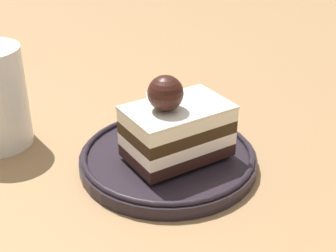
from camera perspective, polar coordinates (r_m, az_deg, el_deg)
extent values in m
plane|color=olive|center=(0.51, -0.75, -6.31)|extent=(2.40, 2.40, 0.00)
cylinder|color=black|center=(0.53, 0.00, -4.02)|extent=(0.19, 0.19, 0.01)
torus|color=black|center=(0.52, 0.00, -3.19)|extent=(0.19, 0.19, 0.01)
cube|color=black|center=(0.51, 1.08, -2.74)|extent=(0.11, 0.08, 0.01)
cube|color=white|center=(0.50, 1.09, -1.43)|extent=(0.11, 0.08, 0.01)
cube|color=black|center=(0.50, 1.10, -0.07)|extent=(0.11, 0.08, 0.01)
cube|color=white|center=(0.49, 1.12, 1.32)|extent=(0.11, 0.08, 0.01)
cube|color=silver|center=(0.49, 1.13, 2.18)|extent=(0.11, 0.08, 0.00)
sphere|color=black|center=(0.47, -0.30, 3.90)|extent=(0.04, 0.04, 0.04)
cube|color=silver|center=(0.61, -2.08, 2.35)|extent=(0.03, 0.07, 0.00)
cube|color=silver|center=(0.57, -1.66, 0.47)|extent=(0.01, 0.02, 0.00)
cube|color=silver|center=(0.55, -1.94, -0.65)|extent=(0.01, 0.03, 0.00)
cube|color=silver|center=(0.55, -1.60, -0.63)|extent=(0.01, 0.03, 0.00)
cube|color=silver|center=(0.55, -1.25, -0.61)|extent=(0.01, 0.03, 0.00)
cube|color=silver|center=(0.55, -0.91, -0.59)|extent=(0.01, 0.03, 0.00)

